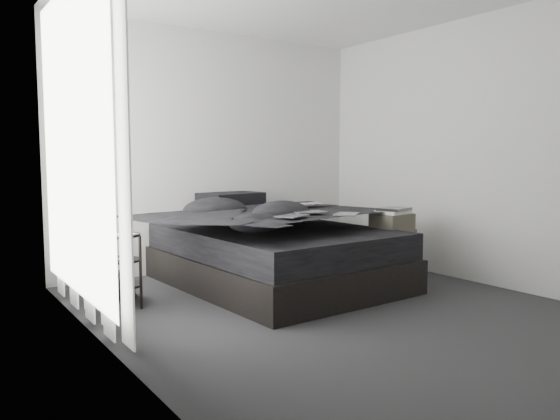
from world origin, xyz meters
TOP-DOWN VIEW (x-y plane):
  - floor at (0.00, 0.00)m, footprint 3.60×4.20m
  - wall_back at (0.00, 2.10)m, footprint 3.60×0.01m
  - wall_left at (-1.80, 0.00)m, footprint 0.01×4.20m
  - wall_right at (1.80, 0.00)m, footprint 0.01×4.20m
  - window_left at (-1.78, 0.90)m, footprint 0.02×2.00m
  - curtain_left at (-1.73, 0.90)m, footprint 0.06×2.12m
  - bed at (0.10, 1.02)m, footprint 1.84×2.36m
  - mattress at (0.10, 1.02)m, footprint 1.77×2.29m
  - duvet at (0.10, 0.96)m, footprint 1.78×2.03m
  - pillow_lower at (0.00, 1.90)m, footprint 0.71×0.50m
  - pillow_upper at (0.08, 1.88)m, footprint 0.70×0.54m
  - laptop at (0.52, 1.10)m, footprint 0.41×0.32m
  - comic_a at (-0.15, 0.40)m, footprint 0.34×0.29m
  - comic_b at (0.18, 0.58)m, footprint 0.31×0.23m
  - comic_c at (0.34, 0.26)m, footprint 0.34×0.32m
  - side_stand at (-1.42, 1.02)m, footprint 0.33×0.33m
  - papers at (-1.41, 1.01)m, footprint 0.26×0.21m
  - floor_books at (-1.30, 1.25)m, footprint 0.21×0.24m
  - box_lower at (1.08, 0.43)m, footprint 0.45×0.38m
  - box_mid at (1.09, 0.42)m, footprint 0.44×0.38m
  - box_upper at (1.07, 0.43)m, footprint 0.39×0.33m
  - art_book_white at (1.08, 0.43)m, footprint 0.35×0.30m
  - art_book_snake at (1.09, 0.42)m, footprint 0.35×0.31m

SIDE VIEW (x-z plane):
  - floor at x=0.00m, z-range -0.01..0.01m
  - floor_books at x=-1.30m, z-range 0.00..0.14m
  - box_lower at x=1.08m, z-range 0.00..0.30m
  - bed at x=0.10m, z-range 0.00..0.31m
  - side_stand at x=-1.42m, z-range 0.00..0.60m
  - box_mid at x=1.09m, z-range 0.30..0.53m
  - mattress at x=0.10m, z-range 0.31..0.55m
  - box_upper at x=1.07m, z-range 0.53..0.69m
  - papers at x=-1.41m, z-range 0.60..0.61m
  - pillow_lower at x=0.00m, z-range 0.55..0.71m
  - duvet at x=0.10m, z-range 0.55..0.82m
  - art_book_white at x=1.08m, z-range 0.69..0.72m
  - art_book_snake at x=1.09m, z-range 0.72..0.75m
  - pillow_upper at x=0.08m, z-range 0.71..0.85m
  - comic_a at x=-0.15m, z-range 0.82..0.83m
  - comic_b at x=0.18m, z-range 0.82..0.83m
  - laptop at x=0.52m, z-range 0.82..0.85m
  - comic_c at x=0.34m, z-range 0.83..0.84m
  - curtain_left at x=-1.73m, z-range 0.04..2.52m
  - wall_back at x=0.00m, z-range 0.00..2.60m
  - wall_left at x=-1.80m, z-range 0.00..2.60m
  - wall_right at x=1.80m, z-range 0.00..2.60m
  - window_left at x=-1.78m, z-range 0.20..2.50m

